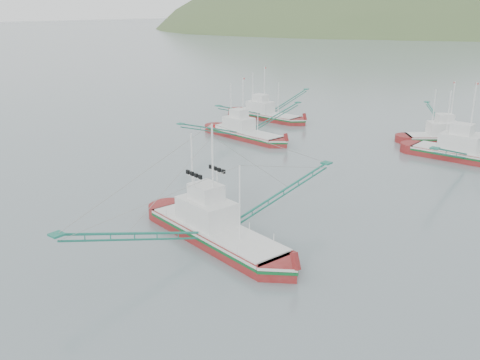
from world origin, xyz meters
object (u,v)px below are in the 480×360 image
Objects in this scene: bg_boat_extra at (265,112)px; bg_boat_far at (452,128)px; main_boat at (216,220)px; bg_boat_right at (470,150)px; bg_boat_left at (244,128)px.

bg_boat_far is at bearing 9.54° from bg_boat_extra.
main_boat is 1.10× the size of bg_boat_extra.
bg_boat_right is 1.11× the size of bg_boat_extra.
bg_boat_left is 1.00× the size of bg_boat_extra.
bg_boat_right reaches higher than bg_boat_extra.
bg_boat_right is at bearing 88.37° from main_boat.
bg_boat_left is 13.63m from bg_boat_extra.
bg_boat_right is at bearing -5.33° from bg_boat_extra.
bg_boat_extra is at bearing 133.19° from main_boat.
bg_boat_left is 0.90× the size of bg_boat_right.
bg_boat_right reaches higher than bg_boat_far.
bg_boat_right is (7.98, 36.09, -0.39)m from main_boat.
main_boat is 48.02m from bg_boat_extra.
bg_boat_left is 29.11m from bg_boat_right.
bg_boat_left is (-20.03, 28.17, -0.40)m from main_boat.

